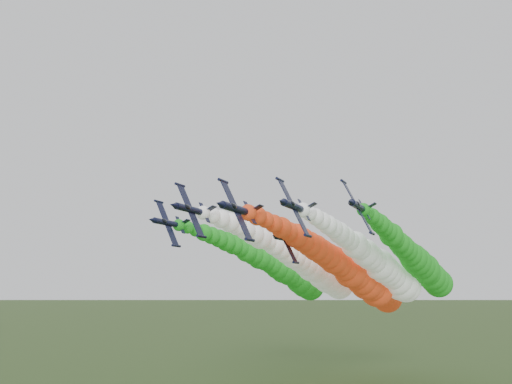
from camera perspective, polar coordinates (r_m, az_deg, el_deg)
jet_lead at (r=127.94m, az=10.68°, el=-8.95°), size 13.83×85.02×22.62m
jet_inner_left at (r=137.52m, az=6.24°, el=-8.52°), size 13.60×84.80×22.40m
jet_inner_right at (r=134.76m, az=14.47°, el=-8.55°), size 13.69×84.89×22.49m
jet_outer_left at (r=153.53m, az=3.08°, el=-8.98°), size 13.99×85.19×22.79m
jet_outer_right at (r=143.17m, az=18.27°, el=-7.90°), size 13.54×84.73×22.33m
jet_trail at (r=153.02m, az=12.57°, el=-10.14°), size 14.11×85.31×22.91m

